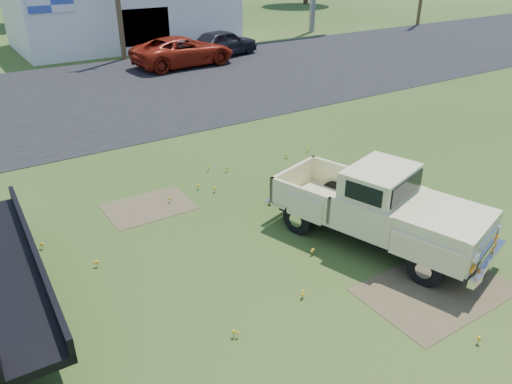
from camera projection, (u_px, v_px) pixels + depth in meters
ground at (288, 245)px, 11.59m from camera, size 140.00×140.00×0.00m
asphalt_lot at (93, 96)px, 22.83m from camera, size 90.00×14.00×0.02m
dirt_patch_a at (436, 290)px, 10.08m from camera, size 3.00×2.00×0.01m
dirt_patch_b at (149, 207)px, 13.24m from camera, size 2.20×1.60×0.01m
commercial_building at (124, 12)px, 33.80m from camera, size 14.20×8.20×4.15m
vintage_pickup_truck at (377, 206)px, 11.31m from camera, size 3.43×5.55×1.88m
red_pickup at (184, 51)px, 28.05m from camera, size 6.02×3.10×1.63m
dark_sedan at (223, 43)px, 30.47m from camera, size 5.04×3.04×1.60m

